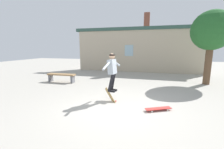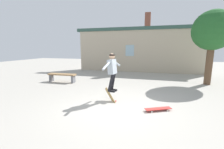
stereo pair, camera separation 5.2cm
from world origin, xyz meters
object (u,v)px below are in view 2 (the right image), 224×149
(park_bench, at_px, (62,76))
(skateboard_resting, at_px, (158,109))
(skater, at_px, (112,69))
(skateboard_flipping, at_px, (111,97))
(tree_right, at_px, (213,31))

(park_bench, height_order, skateboard_resting, park_bench)
(park_bench, relative_size, skateboard_resting, 1.97)
(skater, distance_m, skateboard_resting, 2.13)
(park_bench, height_order, skateboard_flipping, skateboard_flipping)
(park_bench, xyz_separation_m, skateboard_resting, (5.41, -2.74, -0.29))
(tree_right, bearing_deg, park_bench, -168.15)
(park_bench, relative_size, skater, 1.18)
(park_bench, distance_m, skater, 4.41)
(tree_right, xyz_separation_m, skateboard_resting, (-2.67, -4.44, -2.79))
(tree_right, height_order, skateboard_resting, tree_right)
(skater, bearing_deg, park_bench, 160.24)
(park_bench, bearing_deg, tree_right, 10.27)
(tree_right, distance_m, skater, 6.10)
(skateboard_flipping, xyz_separation_m, skateboard_resting, (1.73, -0.44, -0.10))
(tree_right, distance_m, skateboard_resting, 5.89)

